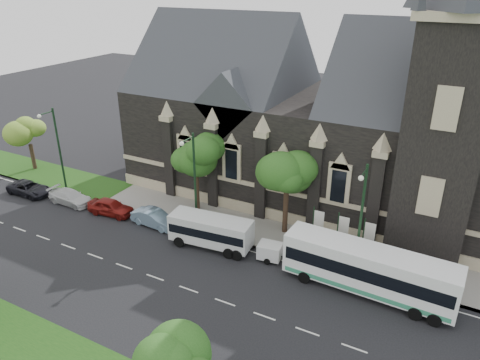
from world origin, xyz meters
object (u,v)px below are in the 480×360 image
Objects in this scene: tree_walk_right at (291,171)px; tour_coach at (368,269)px; box_trailer at (270,251)px; banner_flag_center at (341,232)px; tree_walk_far at (30,131)px; street_lamp_far at (57,147)px; tree_walk_left at (198,154)px; banner_flag_left at (316,225)px; banner_flag_right at (367,238)px; car_far_white at (70,197)px; car_far_black at (29,188)px; street_lamp_near at (361,216)px; shuttle_bus at (211,230)px; sedan at (155,218)px; street_lamp_mid at (193,178)px; car_far_red at (111,207)px.

tree_walk_right is 0.65× the size of tour_coach.
banner_flag_center is at bearing 24.83° from box_trailer.
street_lamp_far is at bearing -21.50° from tree_walk_far.
banner_flag_left is (12.08, -1.70, -3.35)m from tree_walk_left.
street_lamp_far is at bearing -176.40° from banner_flag_right.
banner_flag_right is 0.85× the size of car_far_white.
banner_flag_left is 0.83× the size of car_far_black.
street_lamp_near reaches higher than tree_walk_far.
car_far_black is (-21.55, -0.37, -0.87)m from shuttle_bus.
banner_flag_right is 18.31m from sedan.
street_lamp_mid is 2.25× the size of banner_flag_right.
street_lamp_mid reaches higher than sedan.
street_lamp_mid is 16.00m from street_lamp_far.
shuttle_bus is at bearing -133.04° from tree_walk_right.
sedan is at bearing -179.18° from tour_coach.
car_far_red is at bearing -171.79° from banner_flag_center.
shuttle_bus is (4.28, -5.05, -4.20)m from tree_walk_left.
street_lamp_far is 2.25× the size of banner_flag_right.
car_far_white is at bearing -157.73° from tree_walk_left.
tree_walk_right is 0.87× the size of street_lamp_near.
sedan is (-1.93, -4.52, -4.99)m from tree_walk_left.
tree_walk_far is at bearing 66.27° from car_far_white.
tree_walk_far is at bearing 178.23° from banner_flag_right.
car_far_black is at bearing 88.01° from car_far_red.
car_far_black is at bearing 175.27° from shuttle_bus.
tree_walk_far is 34.20m from banner_flag_left.
tree_walk_far is 1.57× the size of banner_flag_left.
box_trailer is at bearing -7.17° from street_lamp_mid.
street_lamp_far is at bearing 179.69° from tour_coach.
tree_walk_right reaches higher than car_far_white.
banner_flag_left is (10.29, 1.91, -2.73)m from street_lamp_mid.
car_far_red is at bearing -163.42° from tree_walk_right.
sedan is 15.35m from car_far_black.
street_lamp_near is 2.02× the size of car_far_red.
tree_walk_far is at bearing 158.50° from street_lamp_far.
tree_walk_far is 8.42m from street_lamp_far.
sedan reaches higher than box_trailer.
street_lamp_mid is at bearing -172.40° from banner_flag_right.
car_far_red is at bearing -8.79° from street_lamp_far.
tree_walk_left reaches higher than box_trailer.
banner_flag_right is at bearing -88.29° from car_far_red.
tour_coach is at bearing -6.50° from tree_walk_far.
street_lamp_mid is at bearing -7.37° from tree_walk_far.
banner_flag_center is 10.39m from shuttle_bus.
tree_walk_right is 1.24× the size of tree_walk_far.
tree_walk_far reaches higher than box_trailer.
street_lamp_mid is at bearing -73.32° from sedan.
banner_flag_left is at bearing 180.00° from banner_flag_center.
banner_flag_left and banner_flag_center have the same top height.
box_trailer is 0.58× the size of car_far_white.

